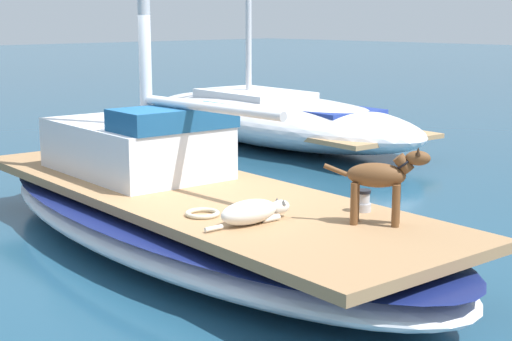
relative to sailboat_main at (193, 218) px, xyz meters
The scene contains 8 objects.
ground_plane 0.34m from the sailboat_main, ahead, with size 120.00×120.00×0.00m, color navy.
sailboat_main is the anchor object (origin of this frame).
cabin_house 1.30m from the sailboat_main, 85.27° to the left, with size 1.56×2.32×0.84m.
dog_white 1.60m from the sailboat_main, 108.41° to the right, with size 0.95×0.30×0.22m.
dog_brown 2.41m from the sailboat_main, 81.87° to the right, with size 0.59×0.82×0.70m.
deck_winch 2.00m from the sailboat_main, 72.90° to the right, with size 0.16×0.16×0.21m.
coiled_rope 1.19m from the sailboat_main, 123.97° to the right, with size 0.32×0.32×0.04m, color beige.
moored_boat_starboard_side 7.22m from the sailboat_main, 38.47° to the left, with size 3.40×7.77×5.77m.
Camera 1 is at (-5.06, -6.34, 2.48)m, focal length 54.10 mm.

